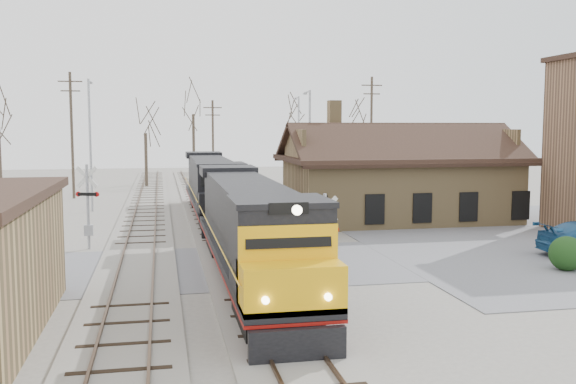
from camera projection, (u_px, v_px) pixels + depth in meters
name	position (u px, v px, depth m)	size (l,w,h in m)	color
ground	(240.00, 266.00, 28.54)	(140.00, 140.00, 0.00)	gray
road	(240.00, 265.00, 28.54)	(60.00, 9.00, 0.03)	slate
parking_lot	(551.00, 237.00, 35.94)	(22.00, 26.00, 0.03)	slate
track_main	(213.00, 218.00, 43.17)	(3.40, 90.00, 0.24)	gray
track_siding	(145.00, 219.00, 42.29)	(3.40, 90.00, 0.24)	gray
depot	(398.00, 184.00, 42.33)	(15.20, 9.31, 7.90)	#9D8051
locomotive_lead	(251.00, 230.00, 24.94)	(2.78, 18.63, 4.13)	black
locomotive_trailing	(212.00, 186.00, 43.39)	(2.78, 18.63, 3.91)	black
crossbuck_near	(324.00, 248.00, 23.31)	(1.07, 0.28, 3.76)	#A5A8AD
crossbuck_far	(88.00, 210.00, 32.21)	(1.19, 0.46, 4.30)	#A5A8AD
hedge_a	(567.00, 254.00, 27.47)	(1.50, 1.50, 1.50)	black
streetlight_a	(90.00, 138.00, 46.51)	(0.25, 2.04, 9.60)	#A5A8AD
streetlight_b	(309.00, 142.00, 49.51)	(0.25, 2.04, 8.95)	#A5A8AD
streetlight_c	(298.00, 137.00, 64.40)	(0.25, 2.04, 9.17)	#A5A8AD
utility_pole_a	(72.00, 133.00, 54.75)	(2.00, 0.24, 10.79)	#382D23
utility_pole_b	(213.00, 140.00, 69.77)	(2.00, 0.24, 9.02)	#382D23
utility_pole_c	(371.00, 132.00, 60.59)	(2.00, 0.24, 10.84)	#382D23
tree_b	(145.00, 124.00, 64.88)	(3.68, 3.68, 9.02)	#382D23
tree_c	(193.00, 103.00, 72.93)	(5.07, 5.07, 12.43)	#382D23
tree_d	(295.00, 114.00, 71.79)	(4.33, 4.33, 10.60)	#382D23
tree_e	(355.00, 117.00, 70.77)	(4.14, 4.14, 10.13)	#382D23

